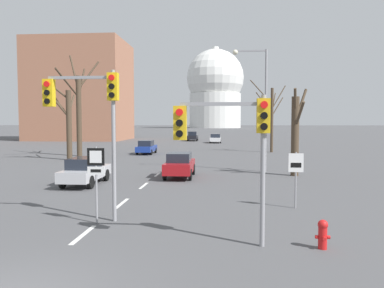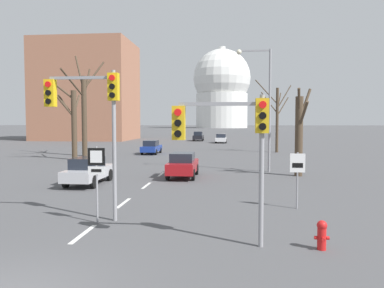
# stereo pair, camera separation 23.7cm
# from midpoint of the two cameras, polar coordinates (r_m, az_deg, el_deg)

# --- Properties ---
(lane_stripe_0) EXTENTS (0.16, 2.00, 0.01)m
(lane_stripe_0) POSITION_cam_midpoint_polar(r_m,az_deg,el_deg) (12.50, -16.75, -13.07)
(lane_stripe_0) COLOR silver
(lane_stripe_0) RESTS_ON ground_plane
(lane_stripe_1) EXTENTS (0.16, 2.00, 0.01)m
(lane_stripe_1) POSITION_cam_midpoint_polar(r_m,az_deg,el_deg) (16.64, -11.04, -8.86)
(lane_stripe_1) COLOR silver
(lane_stripe_1) RESTS_ON ground_plane
(lane_stripe_2) EXTENTS (0.16, 2.00, 0.01)m
(lane_stripe_2) POSITION_cam_midpoint_polar(r_m,az_deg,el_deg) (20.93, -7.70, -6.31)
(lane_stripe_2) COLOR silver
(lane_stripe_2) RESTS_ON ground_plane
(lane_stripe_3) EXTENTS (0.16, 2.00, 0.01)m
(lane_stripe_3) POSITION_cam_midpoint_polar(r_m,az_deg,el_deg) (25.29, -5.52, -4.62)
(lane_stripe_3) COLOR silver
(lane_stripe_3) RESTS_ON ground_plane
(lane_stripe_4) EXTENTS (0.16, 2.00, 0.01)m
(lane_stripe_4) POSITION_cam_midpoint_polar(r_m,az_deg,el_deg) (29.69, -3.99, -3.42)
(lane_stripe_4) COLOR silver
(lane_stripe_4) RESTS_ON ground_plane
(lane_stripe_5) EXTENTS (0.16, 2.00, 0.01)m
(lane_stripe_5) POSITION_cam_midpoint_polar(r_m,az_deg,el_deg) (34.12, -2.86, -2.54)
(lane_stripe_5) COLOR silver
(lane_stripe_5) RESTS_ON ground_plane
(lane_stripe_6) EXTENTS (0.16, 2.00, 0.01)m
(lane_stripe_6) POSITION_cam_midpoint_polar(r_m,az_deg,el_deg) (38.57, -1.99, -1.85)
(lane_stripe_6) COLOR silver
(lane_stripe_6) RESTS_ON ground_plane
(lane_stripe_7) EXTENTS (0.16, 2.00, 0.01)m
(lane_stripe_7) POSITION_cam_midpoint_polar(r_m,az_deg,el_deg) (43.02, -1.30, -1.31)
(lane_stripe_7) COLOR silver
(lane_stripe_7) RESTS_ON ground_plane
(traffic_signal_centre_tall) EXTENTS (2.67, 0.34, 5.32)m
(traffic_signal_centre_tall) POSITION_cam_midpoint_polar(r_m,az_deg,el_deg) (13.67, -15.63, 5.51)
(traffic_signal_centre_tall) COLOR gray
(traffic_signal_centre_tall) RESTS_ON ground_plane
(traffic_signal_near_right) EXTENTS (2.69, 0.34, 4.26)m
(traffic_signal_near_right) POSITION_cam_midpoint_polar(r_m,az_deg,el_deg) (10.51, 5.53, 1.82)
(traffic_signal_near_right) COLOR gray
(traffic_signal_near_right) RESTS_ON ground_plane
(route_sign_post) EXTENTS (0.60, 0.08, 2.67)m
(route_sign_post) POSITION_cam_midpoint_polar(r_m,az_deg,el_deg) (13.34, -14.90, -4.00)
(route_sign_post) COLOR gray
(route_sign_post) RESTS_ON ground_plane
(speed_limit_sign) EXTENTS (0.60, 0.08, 2.29)m
(speed_limit_sign) POSITION_cam_midpoint_polar(r_m,az_deg,el_deg) (15.73, 15.13, -3.91)
(speed_limit_sign) COLOR gray
(speed_limit_sign) RESTS_ON ground_plane
(fire_hydrant) EXTENTS (0.40, 0.34, 0.82)m
(fire_hydrant) POSITION_cam_midpoint_polar(r_m,az_deg,el_deg) (11.18, 18.71, -12.74)
(fire_hydrant) COLOR red
(fire_hydrant) RESTS_ON ground_plane
(street_lamp_right) EXTENTS (2.41, 0.36, 8.57)m
(street_lamp_right) POSITION_cam_midpoint_polar(r_m,az_deg,el_deg) (26.77, 10.03, 7.07)
(street_lamp_right) COLOR gray
(street_lamp_right) RESTS_ON ground_plane
(sedan_near_left) EXTENTS (1.71, 4.29, 1.53)m
(sedan_near_left) POSITION_cam_midpoint_polar(r_m,az_deg,el_deg) (21.88, -16.26, -3.91)
(sedan_near_left) COLOR #B7B7BC
(sedan_near_left) RESTS_ON ground_plane
(sedan_near_right) EXTENTS (1.89, 4.11, 1.54)m
(sedan_near_right) POSITION_cam_midpoint_polar(r_m,az_deg,el_deg) (63.11, 3.48, 0.88)
(sedan_near_right) COLOR silver
(sedan_near_right) RESTS_ON ground_plane
(sedan_mid_centre) EXTENTS (1.71, 4.28, 1.51)m
(sedan_mid_centre) POSITION_cam_midpoint_polar(r_m,az_deg,el_deg) (41.46, -7.11, -0.47)
(sedan_mid_centre) COLOR navy
(sedan_mid_centre) RESTS_ON ground_plane
(sedan_far_left) EXTENTS (1.87, 4.39, 1.75)m
(sedan_far_left) POSITION_cam_midpoint_polar(r_m,az_deg,el_deg) (69.85, 0.00, 1.19)
(sedan_far_left) COLOR black
(sedan_far_left) RESTS_ON ground_plane
(sedan_far_right) EXTENTS (1.73, 4.07, 1.58)m
(sedan_far_right) POSITION_cam_midpoint_polar(r_m,az_deg,el_deg) (23.76, -2.18, -3.15)
(sedan_far_right) COLOR maroon
(sedan_far_right) RESTS_ON ground_plane
(bare_tree_left_near) EXTENTS (2.17, 3.49, 7.01)m
(bare_tree_left_near) POSITION_cam_midpoint_polar(r_m,az_deg,el_deg) (36.46, -18.58, 3.32)
(bare_tree_left_near) COLOR #473828
(bare_tree_left_near) RESTS_ON ground_plane
(bare_tree_right_near) EXTENTS (1.20, 2.17, 5.74)m
(bare_tree_right_near) POSITION_cam_midpoint_polar(r_m,az_deg,el_deg) (25.20, 15.24, 1.68)
(bare_tree_right_near) COLOR #473828
(bare_tree_right_near) RESTS_ON ground_plane
(bare_tree_left_far) EXTENTS (3.17, 4.96, 10.57)m
(bare_tree_left_far) POSITION_cam_midpoint_polar(r_m,az_deg,el_deg) (40.29, -17.05, 5.12)
(bare_tree_left_far) COLOR #473828
(bare_tree_left_far) RESTS_ON ground_plane
(bare_tree_right_far) EXTENTS (4.32, 2.13, 8.34)m
(bare_tree_right_far) POSITION_cam_midpoint_polar(r_m,az_deg,el_deg) (44.39, 11.89, 4.20)
(bare_tree_right_far) COLOR #473828
(bare_tree_right_far) RESTS_ON ground_plane
(capitol_dome) EXTENTS (34.28, 34.28, 48.42)m
(capitol_dome) POSITION_cam_midpoint_polar(r_m,az_deg,el_deg) (228.02, 3.52, 8.41)
(capitol_dome) COLOR silver
(capitol_dome) RESTS_ON ground_plane
(apartment_block_left) EXTENTS (18.00, 14.00, 19.20)m
(apartment_block_left) POSITION_cam_midpoint_polar(r_m,az_deg,el_deg) (77.67, -16.66, 7.72)
(apartment_block_left) COLOR #9E664C
(apartment_block_left) RESTS_ON ground_plane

